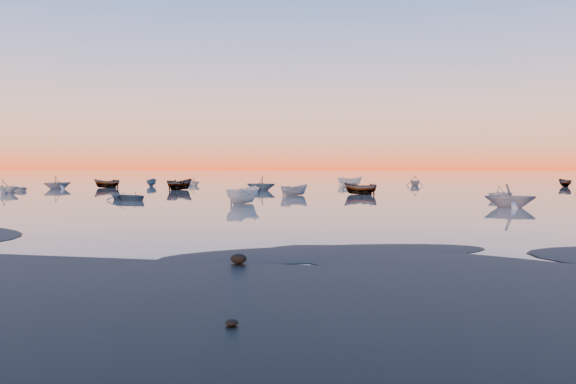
% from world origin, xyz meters
% --- Properties ---
extents(ground, '(600.00, 600.00, 0.00)m').
position_xyz_m(ground, '(0.00, 100.00, 0.00)').
color(ground, slate).
rests_on(ground, ground).
extents(mud_lobes, '(140.00, 6.00, 0.07)m').
position_xyz_m(mud_lobes, '(0.00, -1.00, 0.01)').
color(mud_lobes, black).
rests_on(mud_lobes, ground).
extents(moored_fleet, '(124.00, 58.00, 1.20)m').
position_xyz_m(moored_fleet, '(0.00, 53.00, 0.00)').
color(moored_fleet, beige).
rests_on(moored_fleet, ground).
extents(boat_near_left, '(4.21, 4.63, 1.11)m').
position_xyz_m(boat_near_left, '(-42.65, 44.92, 0.00)').
color(boat_near_left, beige).
rests_on(boat_near_left, ground).
extents(boat_near_center, '(3.62, 3.65, 1.25)m').
position_xyz_m(boat_near_center, '(-4.07, 40.94, 0.00)').
color(boat_near_center, gray).
rests_on(boat_near_center, ground).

